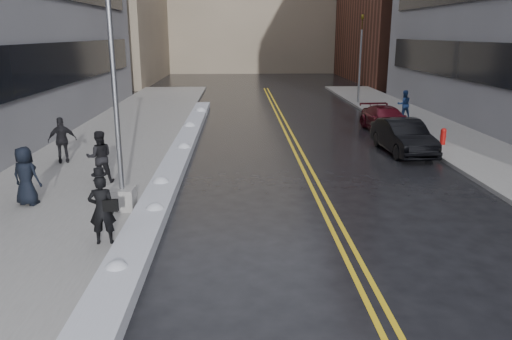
{
  "coord_description": "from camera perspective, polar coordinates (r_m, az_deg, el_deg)",
  "views": [
    {
      "loc": [
        -0.04,
        -11.34,
        4.92
      ],
      "look_at": [
        0.42,
        1.8,
        1.3
      ],
      "focal_mm": 35.0,
      "sensor_mm": 36.0,
      "label": 1
    }
  ],
  "objects": [
    {
      "name": "sidewalk_west",
      "position": [
        22.61,
        -16.61,
        2.37
      ],
      "size": [
        5.5,
        50.0,
        0.15
      ],
      "primitive_type": "cube",
      "color": "gray",
      "rests_on": "ground"
    },
    {
      "name": "fire_hydrant",
      "position": [
        23.58,
        20.61,
        3.72
      ],
      "size": [
        0.26,
        0.26,
        0.73
      ],
      "color": "maroon",
      "rests_on": "sidewalk_east"
    },
    {
      "name": "traffic_signal",
      "position": [
        36.39,
        11.84,
        12.68
      ],
      "size": [
        0.16,
        0.2,
        6.0
      ],
      "color": "gray",
      "rests_on": "sidewalk_east"
    },
    {
      "name": "pedestrian_east",
      "position": [
        30.19,
        16.57,
        7.2
      ],
      "size": [
        0.81,
        0.64,
        1.61
      ],
      "primitive_type": "imported",
      "rotation": [
        0.0,
        0.0,
        3.18
      ],
      "color": "navy",
      "rests_on": "sidewalk_east"
    },
    {
      "name": "car_maroon",
      "position": [
        26.46,
        14.63,
        5.58
      ],
      "size": [
        2.06,
        4.51,
        1.28
      ],
      "primitive_type": "imported",
      "rotation": [
        0.0,
        0.0,
        0.06
      ],
      "color": "#430A14",
      "rests_on": "ground"
    },
    {
      "name": "car_black",
      "position": [
        21.9,
        16.48,
        3.67
      ],
      "size": [
        1.75,
        4.39,
        1.42
      ],
      "primitive_type": "imported",
      "rotation": [
        0.0,
        0.0,
        0.06
      ],
      "color": "black",
      "rests_on": "ground"
    },
    {
      "name": "sidewalk_east",
      "position": [
        24.07,
        22.7,
        2.57
      ],
      "size": [
        4.0,
        50.0,
        0.15
      ],
      "primitive_type": "cube",
      "color": "gray",
      "rests_on": "ground"
    },
    {
      "name": "ground",
      "position": [
        12.36,
        -1.68,
        -8.07
      ],
      "size": [
        160.0,
        160.0,
        0.0
      ],
      "primitive_type": "plane",
      "color": "black",
      "rests_on": "ground"
    },
    {
      "name": "lane_line_left",
      "position": [
        22.02,
        4.26,
        2.45
      ],
      "size": [
        0.12,
        50.0,
        0.01
      ],
      "primitive_type": "cube",
      "color": "gold",
      "rests_on": "ground"
    },
    {
      "name": "lane_line_right",
      "position": [
        22.06,
        5.04,
        2.45
      ],
      "size": [
        0.12,
        50.0,
        0.01
      ],
      "primitive_type": "cube",
      "color": "gold",
      "rests_on": "ground"
    },
    {
      "name": "pedestrian_d",
      "position": [
        20.17,
        -21.26,
        3.2
      ],
      "size": [
        1.11,
        0.75,
        1.75
      ],
      "primitive_type": "imported",
      "rotation": [
        0.0,
        0.0,
        3.49
      ],
      "color": "black",
      "rests_on": "sidewalk_west"
    },
    {
      "name": "pedestrian_c",
      "position": [
        15.58,
        -24.82,
        -0.63
      ],
      "size": [
        0.95,
        0.76,
        1.7
      ],
      "primitive_type": "imported",
      "rotation": [
        0.0,
        0.0,
        2.84
      ],
      "color": "black",
      "rests_on": "sidewalk_west"
    },
    {
      "name": "pedestrian_fedora",
      "position": [
        12.09,
        -17.2,
        -4.35
      ],
      "size": [
        0.65,
        0.46,
        1.66
      ],
      "primitive_type": "imported",
      "rotation": [
        0.0,
        0.0,
        3.25
      ],
      "color": "black",
      "rests_on": "sidewalk_west"
    },
    {
      "name": "lamppost",
      "position": [
        13.93,
        -15.57,
        4.97
      ],
      "size": [
        0.65,
        0.65,
        7.62
      ],
      "color": "gray",
      "rests_on": "sidewalk_west"
    },
    {
      "name": "snow_ridge",
      "position": [
        20.06,
        -8.87,
        1.5
      ],
      "size": [
        0.9,
        30.0,
        0.34
      ],
      "primitive_type": "cube",
      "color": "silver",
      "rests_on": "ground"
    },
    {
      "name": "pedestrian_b",
      "position": [
        17.05,
        -17.44,
        1.44
      ],
      "size": [
        0.99,
        0.87,
        1.73
      ],
      "primitive_type": "imported",
      "rotation": [
        0.0,
        0.0,
        3.43
      ],
      "color": "black",
      "rests_on": "sidewalk_west"
    }
  ]
}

